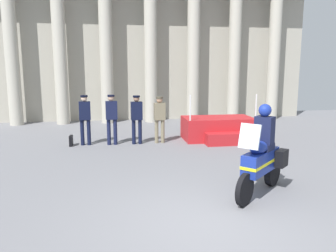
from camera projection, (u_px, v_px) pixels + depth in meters
ground_plane at (208, 222)px, 5.68m from camera, size 28.39×28.39×0.00m
colonnade_backdrop at (149, 41)px, 16.48m from camera, size 16.55×1.46×7.46m
reviewing_stand at (218, 129)px, 12.32m from camera, size 2.56×1.93×1.73m
officer_in_row_0 at (85, 116)px, 11.32m from camera, size 0.40×0.26×1.72m
officer_in_row_1 at (112, 116)px, 11.37m from camera, size 0.40×0.26×1.73m
officer_in_row_2 at (137, 116)px, 11.49m from camera, size 0.40×0.26×1.70m
officer_in_row_3 at (160, 116)px, 11.68m from camera, size 0.40×0.26×1.64m
motorcycle_with_rider at (262, 157)px, 6.87m from camera, size 1.60×1.52×1.90m
briefcase_on_ground at (71, 141)px, 11.33m from camera, size 0.10×0.32×0.36m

